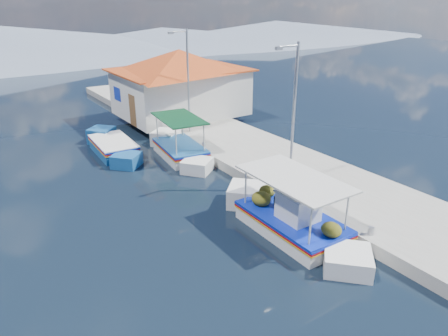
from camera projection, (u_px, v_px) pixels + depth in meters
ground at (231, 241)px, 14.90m from camera, size 160.00×160.00×0.00m
quay at (257, 154)px, 22.46m from camera, size 5.00×44.00×0.50m
bollards at (233, 159)px, 20.65m from camera, size 0.20×17.20×0.30m
main_caique at (290, 220)px, 15.35m from camera, size 2.28×7.53×2.48m
caique_green_canopy at (179, 150)px, 22.71m from camera, size 2.48×6.55×2.47m
caique_blue_hull at (113, 148)px, 23.27m from camera, size 2.11×6.38×1.14m
harbor_building at (180, 81)px, 28.56m from camera, size 10.49×10.49×4.40m
lamp_post_near at (293, 108)px, 17.31m from camera, size 1.21×0.14×6.00m
lamp_post_far at (187, 76)px, 24.21m from camera, size 1.21×0.14×6.00m
mountain_ridge at (48, 43)px, 60.45m from camera, size 171.40×96.00×5.50m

